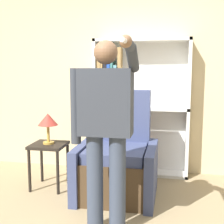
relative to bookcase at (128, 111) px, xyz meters
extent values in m
cube|color=beige|center=(-0.03, 0.16, 0.50)|extent=(8.00, 0.06, 2.80)
cube|color=white|center=(-0.45, -0.02, 0.05)|extent=(0.04, 0.28, 1.89)
cube|color=white|center=(0.83, -0.02, 0.05)|extent=(0.04, 0.28, 1.89)
cube|color=white|center=(0.19, 0.11, 0.05)|extent=(1.31, 0.01, 1.89)
cube|color=white|center=(0.19, -0.02, -0.88)|extent=(1.31, 0.28, 0.04)
cube|color=white|center=(0.19, -0.02, 0.05)|extent=(1.31, 0.28, 0.04)
cube|color=white|center=(0.19, -0.02, 0.97)|extent=(1.31, 0.28, 0.04)
cube|color=#BC4C56|center=(-0.39, -0.02, -0.44)|extent=(0.04, 0.23, 0.83)
cube|color=gold|center=(-0.34, -0.02, -0.58)|extent=(0.05, 0.21, 0.55)
cube|color=#1E47B2|center=(-0.28, -0.02, -0.46)|extent=(0.05, 0.16, 0.80)
cube|color=#1E47B2|center=(-0.22, -0.02, -0.48)|extent=(0.05, 0.20, 0.76)
cube|color=red|center=(-0.17, -0.02, -0.48)|extent=(0.05, 0.17, 0.75)
cube|color=gold|center=(-0.11, -0.02, -0.58)|extent=(0.05, 0.22, 0.55)
cube|color=orange|center=(-0.07, -0.02, -0.44)|extent=(0.03, 0.19, 0.83)
cube|color=red|center=(-0.04, -0.02, -0.50)|extent=(0.03, 0.21, 0.73)
cube|color=#9E7A47|center=(-0.39, -0.02, 0.46)|extent=(0.05, 0.23, 0.80)
cube|color=#9E7A47|center=(-0.35, -0.02, 0.47)|extent=(0.03, 0.23, 0.81)
cube|color=black|center=(-0.30, -0.02, 0.38)|extent=(0.05, 0.20, 0.64)
cube|color=#1E47B2|center=(-0.25, -0.02, 0.38)|extent=(0.04, 0.23, 0.62)
cube|color=#337070|center=(-0.21, -0.02, 0.46)|extent=(0.03, 0.23, 0.78)
cube|color=#5B99A8|center=(-0.16, -0.02, 0.35)|extent=(0.04, 0.21, 0.57)
cube|color=#9E7A47|center=(-0.11, -0.02, 0.47)|extent=(0.05, 0.17, 0.81)
cube|color=#4C3823|center=(0.00, -0.86, -0.66)|extent=(0.70, 0.79, 0.48)
cube|color=#3D4770|center=(0.00, -0.90, -0.36)|extent=(0.66, 0.67, 0.12)
cube|color=#3D4770|center=(0.00, -0.51, -0.17)|extent=(0.70, 0.16, 0.99)
cube|color=#3D4770|center=(-0.40, -0.86, -0.59)|extent=(0.10, 0.87, 0.61)
cube|color=#3D4770|center=(0.40, -0.86, -0.59)|extent=(0.10, 0.87, 0.61)
cylinder|color=#384256|center=(-0.06, -1.65, -0.44)|extent=(0.15, 0.15, 0.91)
cylinder|color=#384256|center=(0.15, -1.65, -0.44)|extent=(0.15, 0.15, 0.91)
cube|color=#333842|center=(0.04, -1.65, 0.31)|extent=(0.46, 0.24, 0.58)
sphere|color=brown|center=(0.04, -1.65, 0.73)|extent=(0.21, 0.21, 0.21)
cylinder|color=#333842|center=(-0.23, -1.65, 0.26)|extent=(0.09, 0.09, 0.67)
cylinder|color=#333842|center=(0.29, -1.77, 0.68)|extent=(0.09, 0.28, 0.23)
cylinder|color=#333842|center=(0.29, -2.01, 0.77)|extent=(0.08, 0.27, 0.10)
sphere|color=brown|center=(0.29, -2.14, 0.78)|extent=(0.09, 0.09, 0.09)
cylinder|color=white|center=(0.29, -2.24, 0.78)|extent=(0.04, 0.15, 0.04)
cube|color=black|center=(-0.88, -0.75, -0.35)|extent=(0.42, 0.42, 0.04)
cylinder|color=black|center=(-1.06, -0.93, -0.63)|extent=(0.04, 0.04, 0.53)
cylinder|color=black|center=(-0.70, -0.93, -0.63)|extent=(0.04, 0.04, 0.53)
cylinder|color=black|center=(-1.06, -0.57, -0.63)|extent=(0.04, 0.04, 0.53)
cylinder|color=black|center=(-0.70, -0.57, -0.63)|extent=(0.04, 0.04, 0.53)
cylinder|color=gold|center=(-0.88, -0.75, -0.32)|extent=(0.14, 0.14, 0.02)
cylinder|color=gold|center=(-0.88, -0.75, -0.20)|extent=(0.03, 0.03, 0.21)
cone|color=#B2382D|center=(-0.88, -0.75, -0.03)|extent=(0.25, 0.25, 0.15)
camera|label=1|loc=(0.61, -4.29, 0.61)|focal=50.00mm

